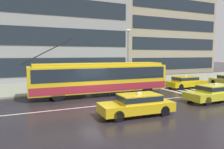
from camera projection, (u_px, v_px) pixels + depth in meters
ground_plane at (97, 102)px, 16.13m from camera, size 160.00×160.00×0.00m
sidewalk_slab at (70, 85)px, 24.38m from camera, size 80.00×10.00×0.14m
crosswalk_stripe_edge_near at (175, 92)px, 20.45m from camera, size 0.44×4.40×0.01m
crosswalk_stripe_inner_a at (183, 91)px, 20.82m from camera, size 0.44×4.40×0.01m
crosswalk_stripe_center at (190, 91)px, 21.18m from camera, size 0.44×4.40×0.01m
crosswalk_stripe_inner_b at (196, 90)px, 21.54m from camera, size 0.44×4.40×0.01m
lane_centre_line at (103, 105)px, 15.04m from camera, size 72.00×0.14×0.01m
trolleybus at (101, 78)px, 18.73m from camera, size 12.54×2.80×4.96m
taxi_oncoming_far at (214, 92)px, 16.35m from camera, size 4.71×1.90×1.39m
taxi_oncoming_near at (137, 103)px, 12.58m from camera, size 4.51×1.93×1.39m
taxi_ahead_of_bus at (186, 82)px, 22.69m from camera, size 4.47×1.75×1.39m
bus_shelter at (75, 70)px, 20.88m from camera, size 3.99×1.69×2.60m
pedestrian_at_shelter at (109, 78)px, 22.14m from camera, size 0.36×0.36×1.62m
pedestrian_approaching_curb at (81, 72)px, 21.94m from camera, size 1.33×1.33×2.05m
pedestrian_walking_past at (56, 79)px, 21.56m from camera, size 0.49×0.49×1.67m
pedestrian_waiting_by_pole at (132, 71)px, 23.45m from camera, size 1.08×1.08×1.98m
street_lamp at (128, 53)px, 22.28m from camera, size 0.60×0.32×6.08m
office_tower_corner_left at (41, 1)px, 31.43m from camera, size 22.99×13.59×22.92m
office_tower_corner_right at (159, 1)px, 42.94m from camera, size 19.90×11.18×28.81m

